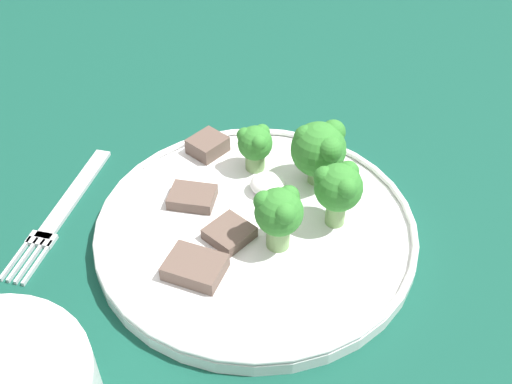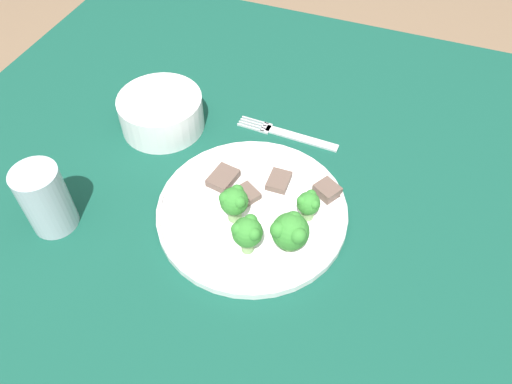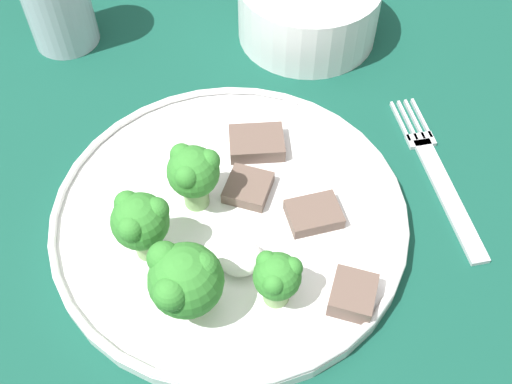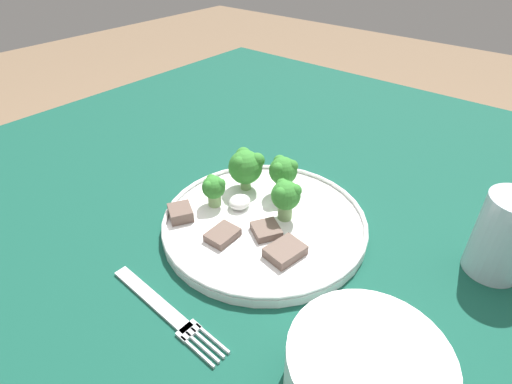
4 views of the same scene
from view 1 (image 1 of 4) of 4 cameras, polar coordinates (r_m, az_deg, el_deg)
table at (r=0.60m, az=4.44°, el=-9.03°), size 1.22×1.19×0.73m
dinner_plate at (r=0.52m, az=-0.01°, el=-3.50°), size 0.28×0.28×0.02m
fork at (r=0.58m, az=-17.87°, el=-1.56°), size 0.03×0.18×0.00m
broccoli_floret_near_rim_left at (r=0.48m, az=2.20°, el=-1.99°), size 0.04×0.04×0.06m
broccoli_floret_center_left at (r=0.56m, az=-0.08°, el=4.59°), size 0.03×0.03×0.05m
broccoli_floret_back_left at (r=0.50m, az=7.87°, el=0.43°), size 0.04×0.04×0.06m
broccoli_floret_front_left at (r=0.54m, az=6.34°, el=4.15°), size 0.05×0.05×0.06m
meat_slice_front_slice at (r=0.51m, az=-2.55°, el=-3.93°), size 0.05×0.05×0.01m
meat_slice_middle_slice at (r=0.48m, az=-5.82°, el=-7.13°), size 0.05×0.04×0.01m
meat_slice_rear_slice at (r=0.54m, az=-6.21°, el=-0.79°), size 0.04×0.03×0.01m
meat_slice_edge_slice at (r=0.60m, az=-4.62°, el=4.46°), size 0.04×0.04×0.02m
sauce_dollop at (r=0.55m, az=1.12°, el=0.75°), size 0.03×0.03×0.02m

